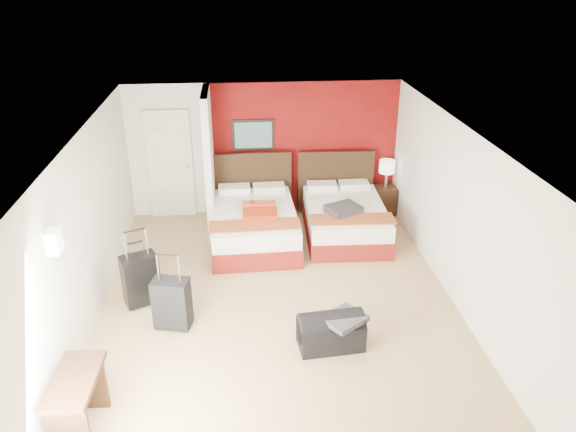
{
  "coord_description": "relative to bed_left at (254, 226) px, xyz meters",
  "views": [
    {
      "loc": [
        -0.5,
        -6.63,
        4.49
      ],
      "look_at": [
        0.21,
        0.8,
        1.0
      ],
      "focal_mm": 34.48,
      "sensor_mm": 36.0,
      "label": 1
    }
  ],
  "objects": [
    {
      "name": "desk",
      "position": [
        -1.93,
        -4.11,
        0.05
      ],
      "size": [
        0.48,
        0.89,
        0.72
      ],
      "primitive_type": "cube",
      "rotation": [
        0.0,
        0.0,
        -0.05
      ],
      "color": "black",
      "rests_on": "ground"
    },
    {
      "name": "ground",
      "position": [
        0.27,
        -1.92,
        -0.31
      ],
      "size": [
        6.5,
        6.5,
        0.0
      ],
      "primitive_type": "plane",
      "color": "#D2B481",
      "rests_on": "ground"
    },
    {
      "name": "jacket_draped",
      "position": [
        1.0,
        -2.99,
        0.14
      ],
      "size": [
        0.64,
        0.63,
        0.07
      ],
      "primitive_type": "cube",
      "rotation": [
        0.0,
        0.0,
        0.61
      ],
      "color": "#3B3C41",
      "rests_on": "duffel_bag"
    },
    {
      "name": "red_accent_panel",
      "position": [
        1.02,
        1.31,
        0.94
      ],
      "size": [
        3.5,
        0.04,
        2.5
      ],
      "primitive_type": "cube",
      "color": "maroon",
      "rests_on": "ground"
    },
    {
      "name": "room_walls",
      "position": [
        -1.13,
        -0.5,
        0.95
      ],
      "size": [
        5.02,
        6.52,
        2.5
      ],
      "color": "silver",
      "rests_on": "ground"
    },
    {
      "name": "red_suitcase_open",
      "position": [
        0.1,
        -0.1,
        0.36
      ],
      "size": [
        0.6,
        0.8,
        0.1
      ],
      "primitive_type": "cube",
      "rotation": [
        0.0,
        0.0,
        -0.05
      ],
      "color": "#AF2A0F",
      "rests_on": "bed_left"
    },
    {
      "name": "jacket_bundle",
      "position": [
        1.51,
        -0.19,
        0.34
      ],
      "size": [
        0.67,
        0.62,
        0.13
      ],
      "primitive_type": "cube",
      "rotation": [
        0.0,
        0.0,
        0.44
      ],
      "color": "#36363B",
      "rests_on": "bed_right"
    },
    {
      "name": "suitcase_navy",
      "position": [
        -1.71,
        -1.52,
        -0.07
      ],
      "size": [
        0.4,
        0.33,
        0.48
      ],
      "primitive_type": "cube",
      "rotation": [
        0.0,
        0.0,
        0.41
      ],
      "color": "black",
      "rests_on": "ground"
    },
    {
      "name": "table_lamp",
      "position": [
        2.55,
        0.97,
        0.5
      ],
      "size": [
        0.36,
        0.36,
        0.52
      ],
      "primitive_type": "cylinder",
      "rotation": [
        0.0,
        0.0,
        -0.24
      ],
      "color": "white",
      "rests_on": "nightstand"
    },
    {
      "name": "duffel_bag",
      "position": [
        0.85,
        -2.94,
        -0.1
      ],
      "size": [
        0.85,
        0.5,
        0.41
      ],
      "primitive_type": "cube",
      "rotation": [
        0.0,
        0.0,
        0.09
      ],
      "color": "black",
      "rests_on": "ground"
    },
    {
      "name": "suitcase_charcoal",
      "position": [
        -1.17,
        -2.34,
        0.04
      ],
      "size": [
        0.52,
        0.39,
        0.69
      ],
      "primitive_type": "cube",
      "rotation": [
        0.0,
        0.0,
        -0.24
      ],
      "color": "black",
      "rests_on": "ground"
    },
    {
      "name": "nightstand",
      "position": [
        2.55,
        0.97,
        -0.03
      ],
      "size": [
        0.41,
        0.41,
        0.55
      ],
      "primitive_type": "cube",
      "rotation": [
        0.0,
        0.0,
        0.06
      ],
      "color": "black",
      "rests_on": "ground"
    },
    {
      "name": "suitcase_black",
      "position": [
        -1.66,
        -1.73,
        0.06
      ],
      "size": [
        0.57,
        0.48,
        0.73
      ],
      "primitive_type": "cube",
      "rotation": [
        0.0,
        0.0,
        0.43
      ],
      "color": "black",
      "rests_on": "ground"
    },
    {
      "name": "entry_door",
      "position": [
        -1.48,
        1.28,
        0.72
      ],
      "size": [
        0.82,
        0.06,
        2.05
      ],
      "primitive_type": "cube",
      "color": "silver",
      "rests_on": "ground"
    },
    {
      "name": "bed_left",
      "position": [
        0.0,
        0.0,
        0.0
      ],
      "size": [
        1.47,
        2.08,
        0.62
      ],
      "primitive_type": "cube",
      "rotation": [
        0.0,
        0.0,
        0.02
      ],
      "color": "white",
      "rests_on": "ground"
    },
    {
      "name": "partition_wall",
      "position": [
        -0.73,
        0.69,
        0.94
      ],
      "size": [
        0.12,
        1.2,
        2.5
      ],
      "primitive_type": "cube",
      "color": "silver",
      "rests_on": "ground"
    },
    {
      "name": "bed_right",
      "position": [
        1.61,
        0.11,
        -0.02
      ],
      "size": [
        1.45,
        2.01,
        0.58
      ],
      "primitive_type": "cube",
      "rotation": [
        0.0,
        0.0,
        -0.04
      ],
      "color": "white",
      "rests_on": "ground"
    }
  ]
}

